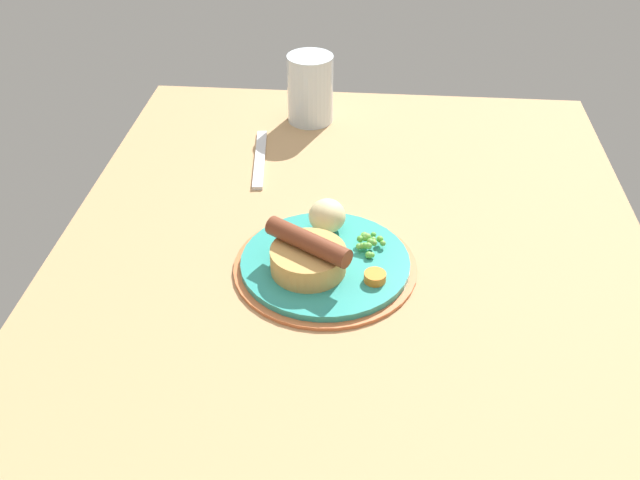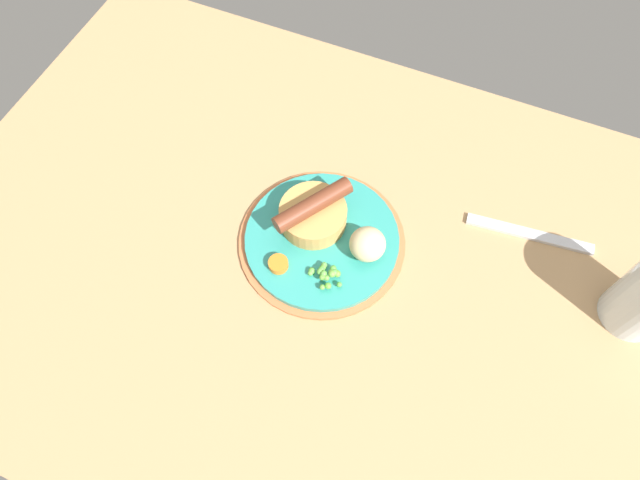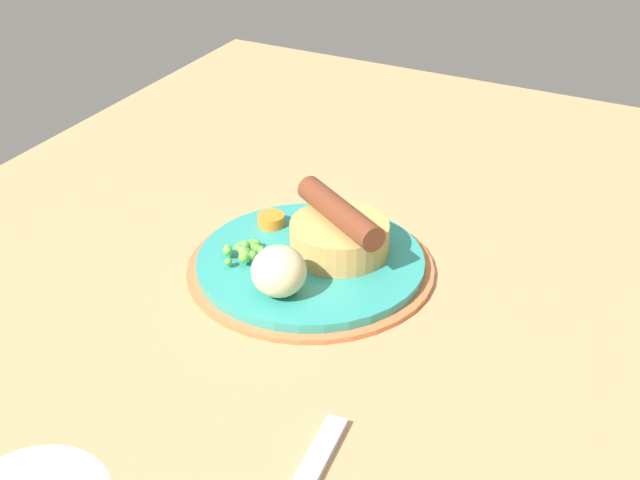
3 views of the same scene
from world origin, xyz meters
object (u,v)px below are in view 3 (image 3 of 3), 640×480
(dinner_plate, at_px, (311,265))
(pea_pile, at_px, (246,250))
(potato_chunk_0, at_px, (279,271))
(sausage_pudding, at_px, (339,232))
(carrot_slice_0, at_px, (271,220))

(dinner_plate, relative_size, pea_pile, 4.67)
(potato_chunk_0, bearing_deg, sausage_pudding, -10.84)
(potato_chunk_0, distance_m, carrot_slice_0, 0.12)
(dinner_plate, bearing_deg, pea_pile, 119.10)
(sausage_pudding, bearing_deg, dinner_plate, 80.75)
(potato_chunk_0, relative_size, carrot_slice_0, 1.82)
(dinner_plate, distance_m, potato_chunk_0, 0.07)
(carrot_slice_0, bearing_deg, sausage_pudding, -100.28)
(dinner_plate, relative_size, potato_chunk_0, 4.76)
(sausage_pudding, xyz_separation_m, pea_pile, (-0.05, 0.07, -0.01))
(dinner_plate, xyz_separation_m, potato_chunk_0, (-0.07, -0.00, 0.03))
(dinner_plate, bearing_deg, sausage_pudding, -41.74)
(dinner_plate, xyz_separation_m, carrot_slice_0, (0.04, 0.06, 0.01))
(sausage_pudding, xyz_separation_m, potato_chunk_0, (-0.09, 0.02, 0.00))
(dinner_plate, relative_size, carrot_slice_0, 8.67)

